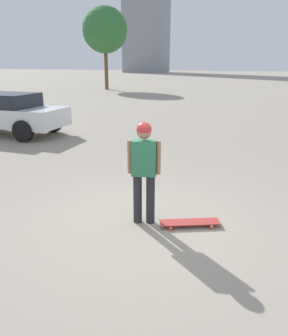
% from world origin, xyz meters
% --- Properties ---
extents(ground_plane, '(220.00, 220.00, 0.00)m').
position_xyz_m(ground_plane, '(0.00, 0.00, 0.00)').
color(ground_plane, gray).
extents(person, '(0.50, 0.29, 1.66)m').
position_xyz_m(person, '(0.00, 0.00, 0.98)').
color(person, '#262628').
rests_on(person, ground_plane).
extents(skateboard, '(0.96, 0.63, 0.07)m').
position_xyz_m(skateboard, '(-0.73, -0.14, 0.06)').
color(skateboard, '#A5332D').
rests_on(skateboard, ground_plane).
extents(car_parked_near, '(4.44, 2.07, 1.47)m').
position_xyz_m(car_parked_near, '(7.18, -4.64, 0.78)').
color(car_parked_near, silver).
rests_on(car_parked_near, ground_plane).
extents(tree_distant, '(4.23, 4.23, 7.57)m').
position_xyz_m(tree_distant, '(13.88, -24.98, 5.43)').
color(tree_distant, brown).
rests_on(tree_distant, ground_plane).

